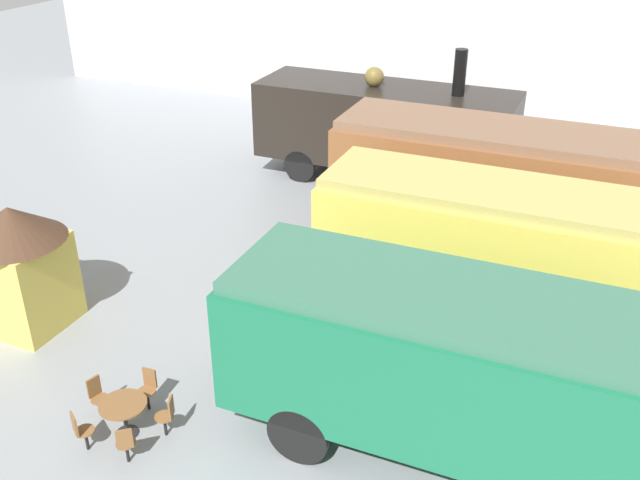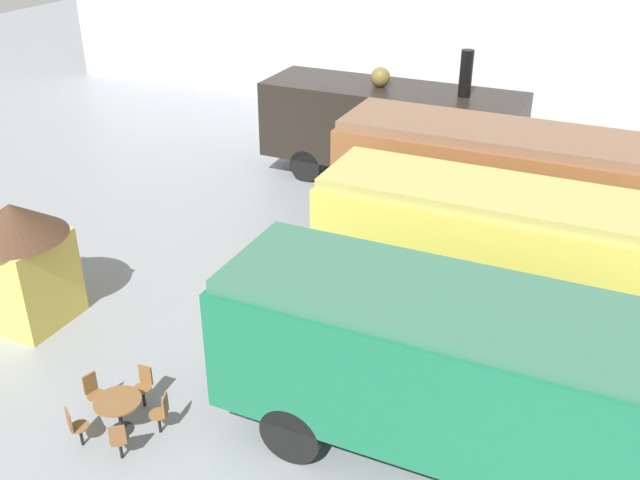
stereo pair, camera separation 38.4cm
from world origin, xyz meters
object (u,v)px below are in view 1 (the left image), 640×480
Objects in this scene: steam_locomotive at (385,125)px; cafe_chair_0 at (148,386)px; visitor_person at (231,330)px; ticket_kiosk at (19,261)px; passenger_coach_wooden at (496,185)px; streamlined_locomotive at (498,372)px; cafe_table_near at (124,410)px; passenger_coach_vintage at (481,249)px.

steam_locomotive is 13.05m from cafe_chair_0.
visitor_person is 0.54× the size of ticket_kiosk.
cafe_chair_0 is 2.07m from visitor_person.
passenger_coach_wooden reaches higher than visitor_person.
streamlined_locomotive is 11.15× the size of cafe_table_near.
cafe_table_near is at bearing -117.45° from passenger_coach_wooden.
cafe_table_near is 0.30× the size of ticket_kiosk.
passenger_coach_vintage is at bearing 105.82° from streamlined_locomotive.
streamlined_locomotive is 10.77m from ticket_kiosk.
passenger_coach_wooden is (4.47, -4.29, 0.23)m from steam_locomotive.
passenger_coach_wooden is at bearing 58.63° from visitor_person.
ticket_kiosk reaches higher than cafe_chair_0.
ticket_kiosk is (-4.32, 1.38, 1.16)m from cafe_chair_0.
passenger_coach_vintage is 7.55m from cafe_chair_0.
streamlined_locomotive reaches higher than ticket_kiosk.
streamlined_locomotive is 6.71m from cafe_chair_0.
passenger_coach_vintage is at bearing 48.29° from cafe_table_near.
ticket_kiosk reaches higher than cafe_table_near.
passenger_coach_wooden reaches higher than passenger_coach_vintage.
cafe_table_near is 5.00m from ticket_kiosk.
ticket_kiosk is (-9.63, -3.72, -0.50)m from passenger_coach_vintage.
passenger_coach_vintage is 10.34m from ticket_kiosk.
cafe_table_near is at bearing 0.00° from cafe_chair_0.
steam_locomotive reaches higher than streamlined_locomotive.
ticket_kiosk is (-9.29, -7.29, -0.54)m from passenger_coach_wooden.
steam_locomotive is 5.31× the size of visitor_person.
cafe_table_near is (-4.93, -9.49, -1.64)m from passenger_coach_wooden.
cafe_chair_0 is (-0.49, -12.96, -1.47)m from steam_locomotive.
cafe_chair_0 is at bearing -113.65° from visitor_person.
passenger_coach_wooden is 10.13m from cafe_chair_0.
cafe_chair_0 is at bearing -17.69° from ticket_kiosk.
steam_locomotive is 2.85× the size of ticket_kiosk.
steam_locomotive reaches higher than passenger_coach_vintage.
passenger_coach_vintage reaches higher than ticket_kiosk.
passenger_coach_wooden is at bearing -43.81° from steam_locomotive.
visitor_person is (0.78, 2.69, 0.30)m from cafe_table_near.
passenger_coach_wooden is at bearing 101.05° from streamlined_locomotive.
cafe_chair_0 is (-5.31, -5.10, -1.66)m from passenger_coach_vintage.
steam_locomotive is 13.25m from streamlined_locomotive.
passenger_coach_wooden is 3.58m from passenger_coach_vintage.
cafe_chair_0 is at bearing -92.18° from steam_locomotive.
visitor_person is at bearing 73.75° from cafe_table_near.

